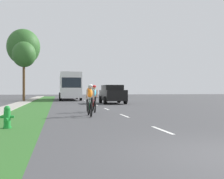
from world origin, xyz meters
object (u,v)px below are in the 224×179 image
Objects in this scene: cyclist_trailing at (94,98)px; street_tree_far at (24,47)px; street_tree_near at (24,55)px; cyclist_lead at (90,100)px; fire_hydrant_green at (7,117)px; suv_black at (112,94)px; bus_white at (69,85)px.

street_tree_far reaches higher than cyclist_trailing.
cyclist_lead is at bearing -74.71° from street_tree_near.
fire_hydrant_green is 7.34m from cyclist_trailing.
street_tree_far is at bearing 106.71° from cyclist_trailing.
bus_white is at bearing 107.04° from suv_black.
suv_black reaches higher than fire_hydrant_green.
suv_black is at bearing 72.82° from cyclist_trailing.
suv_black is at bearing 67.34° from fire_hydrant_green.
street_tree_far is at bearing 103.89° from cyclist_lead.
bus_white reaches higher than fire_hydrant_green.
suv_black is (3.15, 10.19, 0.14)m from cyclist_trailing.
bus_white is 8.06m from street_tree_near.
cyclist_trailing is 23.34m from street_tree_far.
cyclist_trailing is at bearing -73.29° from street_tree_far.
cyclist_trailing is 0.25× the size of street_tree_near.
cyclist_lead is at bearing 49.62° from fire_hydrant_green.
street_tree_far is (-9.62, 11.38, 6.02)m from suv_black.
suv_black is (6.89, 16.49, 0.58)m from fire_hydrant_green.
street_tree_near is 4.70m from street_tree_far.
fire_hydrant_green is 24.10m from street_tree_near.
cyclist_lead and cyclist_trailing have the same top height.
cyclist_lead is at bearing -76.11° from street_tree_far.
suv_black is at bearing -72.96° from bus_white.
bus_white is at bearing 83.48° from fire_hydrant_green.
suv_black is at bearing 73.90° from cyclist_lead.
suv_black is 0.68× the size of street_tree_near.
street_tree_near is (-5.41, -4.90, 3.43)m from bus_white.
cyclist_lead is 0.18× the size of street_tree_far.
bus_white is at bearing 42.21° from street_tree_near.
fire_hydrant_green is 28.77m from street_tree_far.
cyclist_lead is 0.25× the size of street_tree_near.
bus_white is (-3.64, 11.88, 1.03)m from suv_black.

